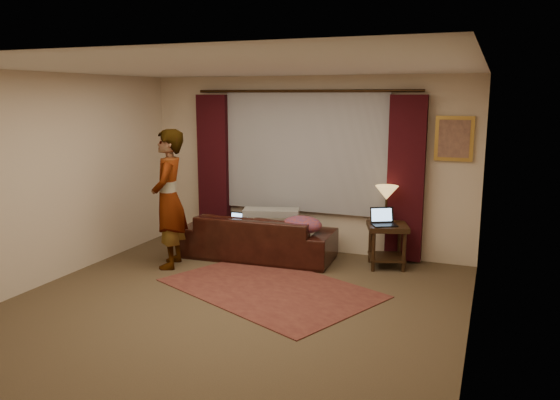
# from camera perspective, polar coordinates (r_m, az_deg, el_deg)

# --- Properties ---
(floor) EXTENTS (5.00, 5.00, 0.01)m
(floor) POSITION_cam_1_polar(r_m,az_deg,el_deg) (6.25, -5.01, -10.98)
(floor) COLOR brown
(floor) RESTS_ON ground
(ceiling) EXTENTS (5.00, 5.00, 0.02)m
(ceiling) POSITION_cam_1_polar(r_m,az_deg,el_deg) (5.81, -5.45, 13.61)
(ceiling) COLOR silver
(ceiling) RESTS_ON ground
(wall_back) EXTENTS (5.00, 0.02, 2.60)m
(wall_back) POSITION_cam_1_polar(r_m,az_deg,el_deg) (8.18, 2.72, 3.72)
(wall_back) COLOR beige
(wall_back) RESTS_ON ground
(wall_front) EXTENTS (5.00, 0.02, 2.60)m
(wall_front) POSITION_cam_1_polar(r_m,az_deg,el_deg) (3.89, -22.14, -5.15)
(wall_front) COLOR beige
(wall_front) RESTS_ON ground
(wall_left) EXTENTS (0.02, 5.00, 2.60)m
(wall_left) POSITION_cam_1_polar(r_m,az_deg,el_deg) (7.36, -22.89, 2.07)
(wall_left) COLOR beige
(wall_left) RESTS_ON ground
(wall_right) EXTENTS (0.02, 5.00, 2.60)m
(wall_right) POSITION_cam_1_polar(r_m,az_deg,el_deg) (5.27, 19.81, -0.91)
(wall_right) COLOR beige
(wall_right) RESTS_ON ground
(sheer_curtain) EXTENTS (2.50, 0.05, 1.80)m
(sheer_curtain) POSITION_cam_1_polar(r_m,az_deg,el_deg) (8.10, 2.59, 5.07)
(sheer_curtain) COLOR #9999A1
(sheer_curtain) RESTS_ON wall_back
(drape_left) EXTENTS (0.50, 0.14, 2.30)m
(drape_left) POSITION_cam_1_polar(r_m,az_deg,el_deg) (8.69, -6.93, 3.28)
(drape_left) COLOR black
(drape_left) RESTS_ON floor
(drape_right) EXTENTS (0.50, 0.14, 2.30)m
(drape_right) POSITION_cam_1_polar(r_m,az_deg,el_deg) (7.73, 13.02, 2.14)
(drape_right) COLOR black
(drape_right) RESTS_ON floor
(curtain_rod) EXTENTS (0.04, 0.04, 3.40)m
(curtain_rod) POSITION_cam_1_polar(r_m,az_deg,el_deg) (8.01, 2.53, 11.32)
(curtain_rod) COLOR black
(curtain_rod) RESTS_ON wall_back
(picture_frame) EXTENTS (0.50, 0.04, 0.60)m
(picture_frame) POSITION_cam_1_polar(r_m,az_deg,el_deg) (7.68, 17.74, 6.13)
(picture_frame) COLOR #BD903D
(picture_frame) RESTS_ON wall_back
(sofa) EXTENTS (2.22, 1.05, 0.88)m
(sofa) POSITION_cam_1_polar(r_m,az_deg,el_deg) (7.86, -2.27, -2.95)
(sofa) COLOR black
(sofa) RESTS_ON floor
(throw_blanket) EXTENTS (0.87, 0.54, 0.09)m
(throw_blanket) POSITION_cam_1_polar(r_m,az_deg,el_deg) (7.90, -0.94, 0.41)
(throw_blanket) COLOR gray
(throw_blanket) RESTS_ON sofa
(clothing_pile) EXTENTS (0.66, 0.57, 0.24)m
(clothing_pile) POSITION_cam_1_polar(r_m,az_deg,el_deg) (7.52, 2.31, -2.66)
(clothing_pile) COLOR brown
(clothing_pile) RESTS_ON sofa
(laptop_sofa) EXTENTS (0.30, 0.32, 0.22)m
(laptop_sofa) POSITION_cam_1_polar(r_m,az_deg,el_deg) (7.82, -4.57, -2.25)
(laptop_sofa) COLOR black
(laptop_sofa) RESTS_ON sofa
(area_rug) EXTENTS (2.93, 2.51, 0.01)m
(area_rug) POSITION_cam_1_polar(r_m,az_deg,el_deg) (6.74, -1.06, -9.18)
(area_rug) COLOR brown
(area_rug) RESTS_ON floor
(end_table) EXTENTS (0.66, 0.66, 0.61)m
(end_table) POSITION_cam_1_polar(r_m,az_deg,el_deg) (7.60, 11.09, -4.70)
(end_table) COLOR black
(end_table) RESTS_ON floor
(tiffany_lamp) EXTENTS (0.43, 0.43, 0.50)m
(tiffany_lamp) POSITION_cam_1_polar(r_m,az_deg,el_deg) (7.60, 11.04, -0.41)
(tiffany_lamp) COLOR olive
(tiffany_lamp) RESTS_ON end_table
(laptop_table) EXTENTS (0.45, 0.46, 0.23)m
(laptop_table) POSITION_cam_1_polar(r_m,az_deg,el_deg) (7.41, 10.87, -1.77)
(laptop_table) COLOR black
(laptop_table) RESTS_ON end_table
(person) EXTENTS (0.71, 0.71, 1.88)m
(person) POSITION_cam_1_polar(r_m,az_deg,el_deg) (7.52, -11.54, 0.10)
(person) COLOR gray
(person) RESTS_ON floor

